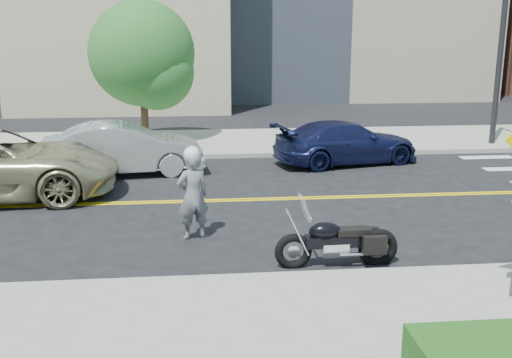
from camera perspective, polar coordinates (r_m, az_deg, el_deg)
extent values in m
plane|color=black|center=(15.16, -2.90, -2.05)|extent=(120.00, 120.00, 0.00)
cube|color=#9E9B91|center=(8.21, -0.26, -16.32)|extent=(60.00, 5.00, 0.15)
cube|color=#9E9B91|center=(22.44, -3.83, 3.50)|extent=(60.00, 5.00, 0.15)
cylinder|color=black|center=(23.14, 22.31, 11.73)|extent=(0.20, 0.20, 7.00)
imported|color=silver|center=(12.28, -6.04, -1.60)|extent=(0.77, 0.63, 1.83)
sphere|color=white|center=(12.08, -6.14, 2.35)|extent=(0.33, 0.33, 0.33)
imported|color=#B6B8BF|center=(18.10, -12.52, 2.82)|extent=(4.84, 2.22, 1.54)
imported|color=#171D47|center=(19.37, 8.59, 3.47)|extent=(5.01, 2.96, 1.36)
cylinder|color=#382619|center=(22.69, -10.69, 8.67)|extent=(0.28, 0.28, 4.28)
sphere|color=#22631F|center=(22.61, -10.83, 11.69)|extent=(3.85, 3.85, 3.85)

